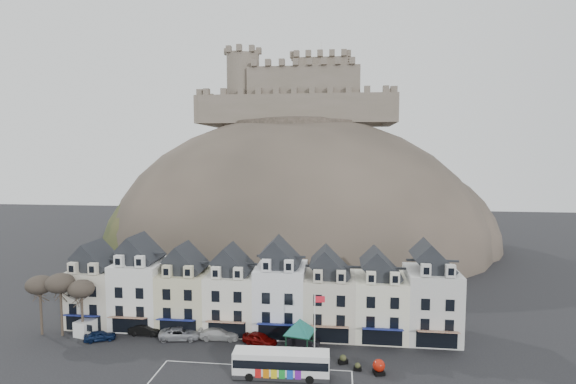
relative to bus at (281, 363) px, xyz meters
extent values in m
cube|color=silver|center=(-3.15, -1.52, -1.66)|extent=(22.00, 7.50, 0.01)
cube|color=beige|center=(-28.95, 13.23, 2.34)|extent=(6.80, 8.00, 8.00)
cube|color=black|center=(-28.95, 13.23, 7.54)|extent=(6.80, 5.76, 2.80)
cube|color=beige|center=(-30.45, 9.63, 7.24)|extent=(1.20, 0.80, 1.60)
cube|color=beige|center=(-27.46, 9.63, 7.24)|extent=(1.20, 0.80, 1.60)
cube|color=black|center=(-28.95, 9.20, -0.36)|extent=(5.10, 0.06, 2.20)
cube|color=navy|center=(-28.95, 8.53, 0.94)|extent=(5.10, 1.29, 0.43)
cube|color=white|center=(-22.15, 13.23, 2.94)|extent=(6.80, 8.00, 9.20)
cube|color=black|center=(-22.15, 13.23, 8.74)|extent=(6.80, 5.76, 2.80)
cube|color=white|center=(-23.65, 9.63, 8.44)|extent=(1.20, 0.80, 1.60)
cube|color=white|center=(-20.66, 9.63, 8.44)|extent=(1.20, 0.80, 1.60)
cube|color=black|center=(-22.15, 9.20, -0.36)|extent=(5.10, 0.06, 2.20)
cube|color=maroon|center=(-22.15, 8.53, 0.94)|extent=(5.10, 1.29, 0.43)
cube|color=beige|center=(-15.35, 13.23, 2.34)|extent=(6.80, 8.00, 8.00)
cube|color=black|center=(-15.35, 13.23, 7.54)|extent=(6.80, 5.76, 2.80)
cube|color=beige|center=(-16.85, 9.63, 7.24)|extent=(1.20, 0.80, 1.60)
cube|color=beige|center=(-13.86, 9.63, 7.24)|extent=(1.20, 0.80, 1.60)
cube|color=black|center=(-15.35, 9.20, -0.36)|extent=(5.10, 0.06, 2.20)
cube|color=navy|center=(-15.35, 8.53, 0.94)|extent=(5.10, 1.29, 0.43)
cube|color=white|center=(-8.55, 13.23, 2.34)|extent=(6.80, 8.00, 8.00)
cube|color=black|center=(-8.55, 13.23, 7.54)|extent=(6.80, 5.76, 2.80)
cube|color=white|center=(-10.05, 9.63, 7.24)|extent=(1.20, 0.80, 1.60)
cube|color=white|center=(-7.06, 9.63, 7.24)|extent=(1.20, 0.80, 1.60)
cube|color=black|center=(-8.55, 9.20, -0.36)|extent=(5.10, 0.06, 2.20)
cube|color=maroon|center=(-8.55, 8.53, 0.94)|extent=(5.10, 1.29, 0.43)
cube|color=white|center=(-1.75, 13.23, 2.94)|extent=(6.80, 8.00, 9.20)
cube|color=black|center=(-1.75, 13.23, 8.74)|extent=(6.80, 5.76, 2.80)
cube|color=white|center=(-3.25, 9.63, 8.44)|extent=(1.20, 0.80, 1.60)
cube|color=white|center=(-0.26, 9.63, 8.44)|extent=(1.20, 0.80, 1.60)
cube|color=black|center=(-1.75, 9.20, -0.36)|extent=(5.10, 0.06, 2.20)
cube|color=navy|center=(-1.75, 8.53, 0.94)|extent=(5.10, 1.29, 0.43)
cube|color=beige|center=(5.05, 13.23, 2.34)|extent=(6.80, 8.00, 8.00)
cube|color=black|center=(5.05, 13.23, 7.54)|extent=(6.80, 5.76, 2.80)
cube|color=beige|center=(3.55, 9.63, 7.24)|extent=(1.20, 0.80, 1.60)
cube|color=beige|center=(6.54, 9.63, 7.24)|extent=(1.20, 0.80, 1.60)
cube|color=black|center=(5.05, 9.20, -0.36)|extent=(5.10, 0.06, 2.20)
cube|color=maroon|center=(5.05, 8.53, 0.94)|extent=(5.10, 1.29, 0.43)
cube|color=white|center=(11.85, 13.23, 2.34)|extent=(6.80, 8.00, 8.00)
cube|color=black|center=(11.85, 13.23, 7.54)|extent=(6.80, 5.76, 2.80)
cube|color=white|center=(10.35, 9.63, 7.24)|extent=(1.20, 0.80, 1.60)
cube|color=white|center=(13.34, 9.63, 7.24)|extent=(1.20, 0.80, 1.60)
cube|color=black|center=(11.85, 9.20, -0.36)|extent=(5.10, 0.06, 2.20)
cube|color=navy|center=(11.85, 8.53, 0.94)|extent=(5.10, 1.29, 0.43)
cube|color=silver|center=(18.65, 13.23, 2.94)|extent=(6.80, 8.00, 9.20)
cube|color=black|center=(18.65, 13.23, 8.74)|extent=(6.80, 5.76, 2.80)
cube|color=silver|center=(17.15, 9.63, 8.44)|extent=(1.20, 0.80, 1.60)
cube|color=silver|center=(20.14, 9.63, 8.44)|extent=(1.20, 0.80, 1.60)
cube|color=black|center=(18.65, 9.20, -0.36)|extent=(5.10, 0.06, 2.20)
cube|color=maroon|center=(18.65, 8.53, 0.94)|extent=(5.10, 1.29, 0.43)
ellipsoid|color=#322E27|center=(-5.15, 67.23, -1.66)|extent=(96.00, 76.00, 68.00)
ellipsoid|color=#253319|center=(-27.15, 61.23, -1.66)|extent=(52.00, 44.00, 42.00)
ellipsoid|color=#322E27|center=(18.85, 71.23, -1.66)|extent=(56.00, 48.00, 46.00)
ellipsoid|color=#253319|center=(-9.15, 53.23, -1.66)|extent=(40.00, 28.00, 28.00)
ellipsoid|color=#322E27|center=(4.85, 55.23, -1.66)|extent=(36.00, 28.00, 24.00)
cylinder|color=#322E27|center=(-5.15, 67.23, 29.34)|extent=(30.00, 30.00, 3.00)
cube|color=#655C4D|center=(-5.15, 63.23, 33.84)|extent=(48.00, 2.20, 7.00)
cube|color=#655C4D|center=(-5.15, 83.23, 33.84)|extent=(48.00, 2.20, 7.00)
cube|color=#655C4D|center=(-29.15, 73.23, 33.84)|extent=(2.20, 22.00, 7.00)
cube|color=#655C4D|center=(18.85, 73.23, 33.84)|extent=(2.20, 22.00, 7.00)
cube|color=#655C4D|center=(-3.15, 73.23, 39.34)|extent=(28.00, 18.00, 10.00)
cube|color=#655C4D|center=(0.85, 75.23, 40.84)|extent=(14.00, 12.00, 13.00)
cylinder|color=#655C4D|center=(-19.15, 69.23, 39.34)|extent=(8.40, 8.40, 18.00)
cylinder|color=silver|center=(0.85, 75.23, 49.84)|extent=(0.16, 0.16, 5.00)
cylinder|color=#382D24|center=(-34.15, 7.73, 1.21)|extent=(0.32, 0.32, 5.74)
ellipsoid|color=#383028|center=(-34.15, 7.73, 5.31)|extent=(3.61, 3.61, 2.54)
cylinder|color=#382D24|center=(-31.15, 7.73, 1.35)|extent=(0.32, 0.32, 6.02)
ellipsoid|color=#383028|center=(-31.15, 7.73, 5.65)|extent=(3.78, 3.78, 2.67)
cylinder|color=#382D24|center=(-28.15, 7.73, 1.07)|extent=(0.32, 0.32, 5.46)
ellipsoid|color=#383028|center=(-28.15, 7.73, 4.97)|extent=(3.43, 3.43, 2.42)
cube|color=#262628|center=(0.00, 0.00, -1.32)|extent=(10.74, 2.84, 0.48)
cube|color=white|center=(0.00, 0.00, 0.09)|extent=(10.74, 2.79, 2.44)
cube|color=black|center=(0.00, 0.00, 0.23)|extent=(10.53, 2.85, 0.92)
cube|color=white|center=(0.00, 0.00, 1.20)|extent=(10.52, 2.68, 0.24)
cube|color=orange|center=(5.28, 0.18, 1.03)|extent=(0.10, 1.16, 0.27)
cylinder|color=black|center=(3.23, -0.99, -1.23)|extent=(0.94, 0.34, 0.93)
cylinder|color=black|center=(3.16, 1.20, -1.23)|extent=(0.94, 0.34, 0.93)
cylinder|color=black|center=(-3.37, -1.21, -1.23)|extent=(0.94, 0.34, 0.93)
cylinder|color=black|center=(-3.45, 0.98, -1.23)|extent=(0.94, 0.34, 0.93)
cube|color=black|center=(0.44, 8.19, -0.44)|extent=(0.18, 0.18, 2.45)
cube|color=black|center=(3.12, 7.59, -0.44)|extent=(0.18, 0.18, 2.45)
cube|color=black|center=(-0.16, 5.50, -0.44)|extent=(0.18, 0.18, 2.45)
cube|color=black|center=(2.53, 4.91, -0.44)|extent=(0.18, 0.18, 2.45)
cube|color=black|center=(1.48, 6.55, 0.78)|extent=(4.01, 4.01, 0.12)
cone|color=#155F5C|center=(1.48, 6.55, 1.70)|extent=(6.59, 6.59, 1.83)
cube|color=black|center=(10.85, 1.93, -1.44)|extent=(1.39, 1.39, 0.44)
sphere|color=#A81809|center=(10.85, 1.93, -0.64)|extent=(1.38, 1.38, 1.38)
cylinder|color=silver|center=(3.50, 3.23, 2.63)|extent=(0.13, 0.13, 8.58)
cube|color=red|center=(4.09, 3.31, 6.28)|extent=(1.17, 0.19, 0.75)
cube|color=white|center=(-27.84, 9.23, -0.62)|extent=(3.02, 4.89, 2.08)
cube|color=black|center=(-27.84, 9.23, -0.23)|extent=(1.84, 0.53, 0.89)
cube|color=black|center=(6.85, 3.92, -1.38)|extent=(1.25, 0.97, 0.56)
sphere|color=#253319|center=(6.85, 3.92, -0.94)|extent=(0.78, 0.78, 0.78)
cube|color=black|center=(8.50, 2.47, -1.43)|extent=(0.95, 0.51, 0.46)
sphere|color=#253319|center=(8.50, 2.47, -1.06)|extent=(0.65, 0.65, 0.65)
imported|color=#0B1838|center=(-25.15, 6.73, -0.99)|extent=(4.28, 3.09, 1.35)
imported|color=black|center=(-19.95, 9.23, -0.94)|extent=(4.42, 1.55, 1.46)
imported|color=#A2A3A9|center=(-14.75, 8.48, -0.89)|extent=(5.80, 3.42, 1.54)
imported|color=silver|center=(-9.55, 9.03, -0.90)|extent=(5.38, 2.41, 1.53)
imported|color=#5B0605|center=(-3.87, 7.99, -0.87)|extent=(5.00, 3.44, 1.58)
imported|color=black|center=(1.75, 8.14, -0.96)|extent=(4.36, 1.77, 1.41)
camera|label=1|loc=(6.33, -47.45, 23.41)|focal=28.00mm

